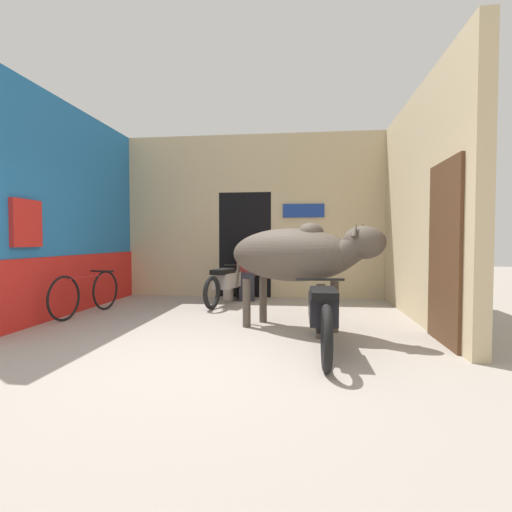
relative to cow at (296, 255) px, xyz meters
name	(u,v)px	position (x,y,z in m)	size (l,w,h in m)	color
ground_plane	(201,354)	(-0.96, -1.23, -1.00)	(30.00, 30.00, 0.00)	#9E9389
wall_left_shopfront	(69,213)	(-3.72, 0.87, 0.64)	(0.25, 4.22, 3.38)	#236BAD
wall_back_with_doorway	(252,226)	(-1.02, 3.24, 0.49)	(5.36, 0.93, 3.38)	#C6B289
wall_right_with_door	(422,208)	(1.81, 0.83, 0.67)	(0.22, 4.22, 3.38)	#C6B289
cow	(296,255)	(0.00, 0.00, 0.00)	(2.17, 1.50, 1.42)	#4C4238
motorcycle_near	(322,312)	(0.30, -0.95, -0.58)	(0.58, 2.00, 0.74)	black
motorcycle_far	(227,282)	(-1.32, 2.06, -0.60)	(0.64, 1.88, 0.71)	black
bicycle	(86,293)	(-3.34, 0.70, -0.65)	(0.44, 1.65, 0.69)	black
shopkeeper_seated	(248,268)	(-1.01, 2.56, -0.36)	(0.42, 0.33, 1.23)	#282833
plastic_stool	(229,288)	(-1.39, 2.55, -0.76)	(0.31, 0.31, 0.45)	beige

